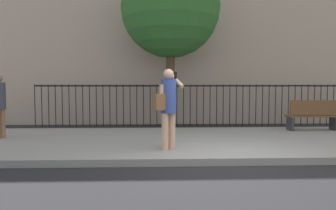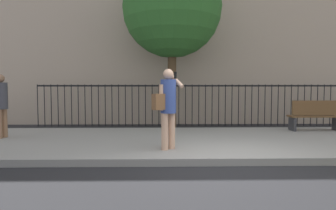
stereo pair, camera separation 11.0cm
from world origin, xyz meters
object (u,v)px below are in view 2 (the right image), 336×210
at_px(pedestrian_on_phone, 167,103).
at_px(street_bench, 316,115).
at_px(street_tree_near, 172,8).
at_px(pedestrian_walking, 1,102).

distance_m(pedestrian_on_phone, street_bench, 5.40).
relative_size(street_bench, street_tree_near, 0.27).
height_order(pedestrian_on_phone, street_tree_near, street_tree_near).
distance_m(street_bench, street_tree_near, 5.81).
relative_size(pedestrian_walking, street_tree_near, 0.29).
bearing_deg(pedestrian_on_phone, pedestrian_walking, 160.11).
height_order(pedestrian_walking, street_bench, pedestrian_walking).
bearing_deg(pedestrian_on_phone, street_tree_near, 86.60).
height_order(pedestrian_on_phone, street_bench, pedestrian_on_phone).
bearing_deg(street_bench, pedestrian_walking, -173.22).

